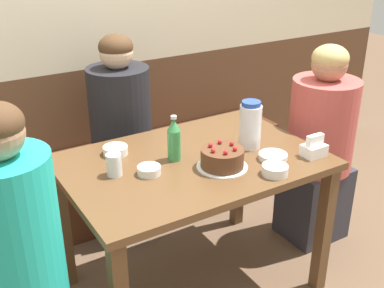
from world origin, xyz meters
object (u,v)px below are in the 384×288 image
napkin_holder (314,148)px  person_pale_blue_shirt (23,280)px  birthday_cake (222,158)px  water_pitcher (250,125)px  bowl_soup_white (275,170)px  person_teal_shirt (319,149)px  person_grey_tee (122,142)px  bowl_sauce_shallow (115,150)px  bowl_side_dish (149,170)px  soju_bottle (174,139)px  bench_seat (125,181)px  glass_water_tall (114,165)px  bowl_rice_small (273,157)px

napkin_holder → person_pale_blue_shirt: person_pale_blue_shirt is taller
birthday_cake → water_pitcher: 0.27m
bowl_soup_white → person_teal_shirt: size_ratio=0.10×
person_grey_tee → water_pitcher: bearing=28.3°
bowl_soup_white → bowl_sauce_shallow: size_ratio=0.99×
bowl_side_dish → bowl_sauce_shallow: (-0.04, 0.26, 0.00)m
bowl_side_dish → water_pitcher: bearing=-0.3°
soju_bottle → person_grey_tee: person_grey_tee is taller
bench_seat → bowl_sauce_shallow: bearing=-115.3°
bench_seat → napkin_holder: bearing=-65.4°
bench_seat → bowl_sauce_shallow: size_ratio=18.97×
bowl_sauce_shallow → person_teal_shirt: (1.13, -0.21, -0.18)m
bench_seat → bowl_sauce_shallow: bowl_sauce_shallow is taller
water_pitcher → glass_water_tall: 0.68m
napkin_holder → bowl_side_dish: (-0.74, 0.24, -0.02)m
water_pitcher → bowl_soup_white: (-0.08, -0.28, -0.09)m
bench_seat → person_pale_blue_shirt: person_pale_blue_shirt is taller
glass_water_tall → person_pale_blue_shirt: (-0.48, -0.28, -0.20)m
birthday_cake → water_pitcher: (0.23, 0.11, 0.07)m
soju_bottle → person_teal_shirt: bearing=-1.3°
bench_seat → person_grey_tee: bearing=-112.3°
bowl_soup_white → bench_seat: bearing=101.1°
person_pale_blue_shirt → person_grey_tee: person_pale_blue_shirt is taller
bowl_soup_white → bowl_rice_small: bearing=52.8°
soju_bottle → bowl_sauce_shallow: (-0.21, 0.19, -0.08)m
bowl_side_dish → bowl_rice_small: bearing=-17.2°
water_pitcher → bowl_side_dish: size_ratio=2.28×
bowl_soup_white → person_teal_shirt: (0.63, 0.33, -0.18)m
bench_seat → person_pale_blue_shirt: bearing=-128.4°
napkin_holder → bowl_sauce_shallow: 0.93m
soju_bottle → glass_water_tall: soju_bottle is taller
person_teal_shirt → napkin_holder: bearing=39.1°
birthday_cake → bowl_sauce_shallow: bearing=133.2°
birthday_cake → glass_water_tall: bearing=157.3°
bowl_sauce_shallow → person_grey_tee: person_grey_tee is taller
bowl_rice_small → person_teal_shirt: size_ratio=0.11×
birthday_cake → person_grey_tee: (-0.14, 0.80, -0.20)m
bench_seat → soju_bottle: (-0.07, -0.79, 0.61)m
person_grey_tee → person_teal_shirt: bearing=55.0°
bowl_side_dish → person_pale_blue_shirt: person_pale_blue_shirt is taller
bench_seat → bowl_rice_small: size_ratio=16.72×
birthday_cake → napkin_holder: size_ratio=2.08×
bowl_sauce_shallow → bowl_side_dish: bearing=-80.4°
bowl_sauce_shallow → person_grey_tee: 0.51m
bowl_sauce_shallow → soju_bottle: bearing=-43.1°
bowl_sauce_shallow → glass_water_tall: bearing=-114.4°
bowl_side_dish → person_pale_blue_shirt: (-0.61, -0.21, -0.17)m
soju_bottle → bowl_soup_white: 0.47m
napkin_holder → person_pale_blue_shirt: size_ratio=0.09×
soju_bottle → bowl_soup_white: soju_bottle is taller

